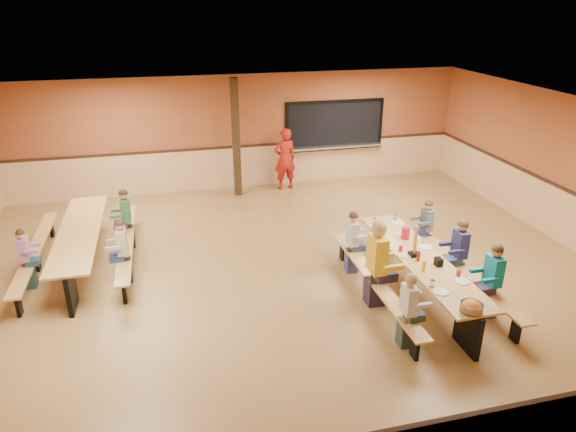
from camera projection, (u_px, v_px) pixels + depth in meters
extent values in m
plane|color=olive|center=(285.00, 274.00, 9.61)|extent=(12.00, 12.00, 0.00)
cube|color=#99502C|center=(240.00, 132.00, 13.48)|extent=(12.00, 0.04, 3.00)
cube|color=#99502C|center=(415.00, 399.00, 4.56)|extent=(12.00, 0.04, 3.00)
cube|color=#99502C|center=(573.00, 174.00, 10.34)|extent=(0.04, 10.00, 3.00)
cube|color=white|center=(284.00, 115.00, 8.43)|extent=(12.00, 10.00, 0.04)
cube|color=black|center=(335.00, 125.00, 14.01)|extent=(2.60, 0.06, 1.20)
cube|color=silver|center=(335.00, 147.00, 14.15)|extent=(2.70, 0.28, 0.06)
cube|color=black|center=(236.00, 139.00, 12.90)|extent=(0.18, 0.18, 3.00)
cube|color=tan|center=(421.00, 258.00, 8.68)|extent=(0.75, 3.60, 0.04)
cube|color=black|center=(468.00, 329.00, 7.44)|extent=(0.08, 0.60, 0.70)
cube|color=black|center=(382.00, 239.00, 10.21)|extent=(0.08, 0.60, 0.70)
cube|color=tan|center=(374.00, 279.00, 8.61)|extent=(0.26, 3.60, 0.04)
cube|color=black|center=(373.00, 290.00, 8.70)|extent=(0.06, 0.18, 0.41)
cube|color=tan|center=(462.00, 267.00, 8.97)|extent=(0.26, 3.60, 0.04)
cube|color=black|center=(460.00, 278.00, 9.06)|extent=(0.06, 0.18, 0.41)
cube|color=tan|center=(79.00, 231.00, 9.67)|extent=(0.75, 3.60, 0.04)
cube|color=black|center=(71.00, 290.00, 8.43)|extent=(0.08, 0.60, 0.70)
cube|color=black|center=(91.00, 218.00, 11.19)|extent=(0.08, 0.60, 0.70)
cube|color=tan|center=(35.00, 250.00, 9.60)|extent=(0.26, 3.60, 0.04)
cube|color=black|center=(37.00, 260.00, 9.69)|extent=(0.06, 0.18, 0.41)
cube|color=tan|center=(127.00, 240.00, 9.96)|extent=(0.26, 3.60, 0.04)
cube|color=black|center=(128.00, 251.00, 10.05)|extent=(0.06, 0.18, 0.41)
imported|color=#A61A13|center=(285.00, 159.00, 13.59)|extent=(0.65, 0.48, 1.66)
cylinder|color=red|center=(406.00, 233.00, 9.29)|extent=(0.16, 0.16, 0.22)
cube|color=black|center=(439.00, 262.00, 8.37)|extent=(0.10, 0.14, 0.13)
cylinder|color=yellow|center=(424.00, 266.00, 8.21)|extent=(0.06, 0.06, 0.17)
cylinder|color=#B2140F|center=(418.00, 256.00, 8.51)|extent=(0.06, 0.06, 0.17)
cube|color=black|center=(414.00, 254.00, 8.70)|extent=(0.16, 0.16, 0.06)
cube|color=tan|center=(415.00, 239.00, 8.59)|extent=(0.02, 0.09, 0.50)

